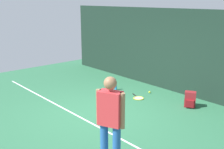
# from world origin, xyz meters

# --- Properties ---
(ground_plane) EXTENTS (12.00, 12.00, 0.00)m
(ground_plane) POSITION_xyz_m (0.00, 0.00, 0.00)
(ground_plane) COLOR #2D6B47
(back_fence) EXTENTS (10.00, 0.10, 2.65)m
(back_fence) POSITION_xyz_m (0.00, 3.00, 1.32)
(back_fence) COLOR #192D23
(back_fence) RESTS_ON ground
(court_line) EXTENTS (9.00, 0.05, 0.00)m
(court_line) POSITION_xyz_m (0.00, -0.54, 0.00)
(court_line) COLOR white
(court_line) RESTS_ON ground
(tennis_player) EXTENTS (0.49, 0.36, 1.70)m
(tennis_player) POSITION_xyz_m (2.03, -1.42, 0.97)
(tennis_player) COLOR #2659A5
(tennis_player) RESTS_ON ground
(tennis_racket) EXTENTS (0.63, 0.42, 0.03)m
(tennis_racket) POSITION_xyz_m (-0.17, 1.61, 0.01)
(tennis_racket) COLOR black
(tennis_racket) RESTS_ON ground
(backpack) EXTENTS (0.37, 0.38, 0.44)m
(backpack) POSITION_xyz_m (1.27, 2.18, 0.21)
(backpack) COLOR maroon
(backpack) RESTS_ON ground
(tennis_ball_near_player) EXTENTS (0.07, 0.07, 0.07)m
(tennis_ball_near_player) POSITION_xyz_m (-0.27, 2.24, 0.03)
(tennis_ball_near_player) COLOR #CCE033
(tennis_ball_near_player) RESTS_ON ground
(tennis_ball_by_fence) EXTENTS (0.07, 0.07, 0.07)m
(tennis_ball_by_fence) POSITION_xyz_m (0.68, -0.03, 0.03)
(tennis_ball_by_fence) COLOR #CCE033
(tennis_ball_by_fence) RESTS_ON ground
(water_bottle) EXTENTS (0.07, 0.07, 0.25)m
(water_bottle) POSITION_xyz_m (-1.23, 1.65, 0.13)
(water_bottle) COLOR #268CD8
(water_bottle) RESTS_ON ground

